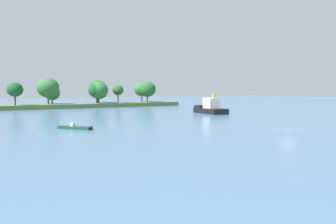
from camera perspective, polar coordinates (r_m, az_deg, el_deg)
The scene contains 4 objects.
ground_plane at distance 55.89m, azimuth 19.04°, elevation -2.79°, with size 400.00×400.00×0.00m, color #476B8E.
treeline_island at distance 119.02m, azimuth -13.57°, elevation 2.52°, with size 76.75×11.36×9.70m.
tugboat at distance 88.52m, azimuth 6.92°, elevation 0.63°, with size 5.43×10.94×5.10m.
fishing_skiff at distance 55.52m, azimuth -15.05°, elevation -2.49°, with size 4.53×5.17×0.95m.
Camera 1 is at (-42.84, -35.33, 6.29)m, focal length 37.08 mm.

